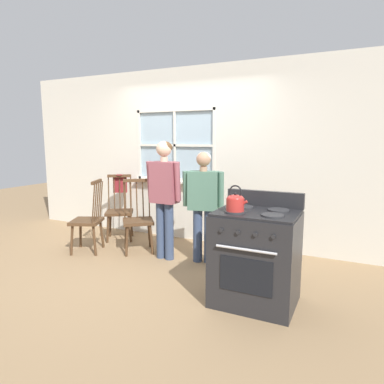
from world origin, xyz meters
name	(u,v)px	position (x,y,z in m)	size (l,w,h in m)	color
ground_plane	(143,267)	(0.00, 0.00, 0.00)	(16.00, 16.00, 0.00)	#937551
wall_back	(193,157)	(0.02, 1.40, 1.34)	(6.40, 0.16, 2.70)	silver
chair_by_window	(120,211)	(-1.05, 0.89, 0.46)	(0.57, 0.56, 1.04)	#4C331E
chair_near_wall	(138,220)	(-0.43, 0.51, 0.46)	(0.58, 0.57, 1.04)	#4C331E
chair_center_cluster	(88,221)	(-1.06, 0.19, 0.46)	(0.54, 0.55, 1.04)	#4C331E
person_elderly_left	(164,189)	(0.08, 0.41, 0.95)	(0.51, 0.23, 1.58)	#384766
person_teen_center	(203,198)	(0.59, 0.52, 0.86)	(0.54, 0.30, 1.45)	#384766
stove	(256,257)	(1.52, -0.29, 0.47)	(0.79, 0.68, 1.08)	#232326
kettle	(235,202)	(1.34, -0.42, 1.02)	(0.21, 0.17, 0.25)	red
potted_plant	(157,175)	(-0.58, 1.31, 1.03)	(0.13, 0.13, 0.28)	#42474C
handbag	(120,184)	(-1.17, 1.09, 0.87)	(0.25, 0.25, 0.31)	maroon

